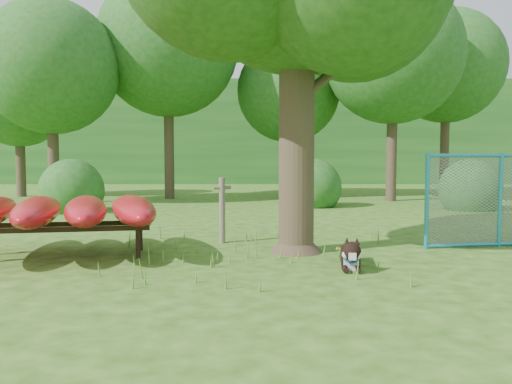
{
  "coord_description": "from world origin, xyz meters",
  "views": [
    {
      "loc": [
        0.18,
        -6.58,
        1.54
      ],
      "look_at": [
        0.2,
        1.2,
        1.0
      ],
      "focal_mm": 35.0,
      "sensor_mm": 36.0,
      "label": 1
    }
  ],
  "objects": [
    {
      "name": "ground",
      "position": [
        0.0,
        0.0,
        0.0
      ],
      "size": [
        80.0,
        80.0,
        0.0
      ],
      "primitive_type": "plane",
      "color": "#285410",
      "rests_on": "ground"
    },
    {
      "name": "wooden_post",
      "position": [
        -0.41,
        2.35,
        0.62
      ],
      "size": [
        0.32,
        0.15,
        1.18
      ],
      "rotation": [
        0.0,
        0.0,
        0.28
      ],
      "color": "#655A4B",
      "rests_on": "ground"
    },
    {
      "name": "kayak_rack",
      "position": [
        -2.81,
        1.1,
        0.71
      ],
      "size": [
        3.49,
        3.11,
        0.93
      ],
      "rotation": [
        0.0,
        0.0,
        0.17
      ],
      "color": "black",
      "rests_on": "ground"
    },
    {
      "name": "husky_dog",
      "position": [
        1.52,
        0.29,
        0.17
      ],
      "size": [
        0.37,
        1.07,
        0.48
      ],
      "rotation": [
        0.0,
        0.0,
        -0.14
      ],
      "color": "black",
      "rests_on": "ground"
    },
    {
      "name": "fence_section",
      "position": [
        4.4,
        1.94,
        0.81
      ],
      "size": [
        2.74,
        0.46,
        2.68
      ],
      "rotation": [
        0.0,
        0.0,
        0.14
      ],
      "color": "teal",
      "rests_on": "ground"
    },
    {
      "name": "wildflower_clump",
      "position": [
        1.44,
        0.8,
        0.16
      ],
      "size": [
        0.09,
        0.09,
        0.2
      ],
      "rotation": [
        0.0,
        0.0,
        -0.15
      ],
      "color": "#57922F",
      "rests_on": "ground"
    },
    {
      "name": "bg_tree_a",
      "position": [
        -6.5,
        10.0,
        4.48
      ],
      "size": [
        4.4,
        4.4,
        6.7
      ],
      "color": "#392C1F",
      "rests_on": "ground"
    },
    {
      "name": "bg_tree_b",
      "position": [
        -3.0,
        12.0,
        5.61
      ],
      "size": [
        5.2,
        5.2,
        8.22
      ],
      "color": "#392C1F",
      "rests_on": "ground"
    },
    {
      "name": "bg_tree_c",
      "position": [
        1.5,
        13.0,
        4.11
      ],
      "size": [
        4.0,
        4.0,
        6.12
      ],
      "color": "#392C1F",
      "rests_on": "ground"
    },
    {
      "name": "bg_tree_d",
      "position": [
        5.0,
        11.0,
        5.08
      ],
      "size": [
        4.8,
        4.8,
        7.5
      ],
      "color": "#392C1F",
      "rests_on": "ground"
    },
    {
      "name": "bg_tree_e",
      "position": [
        8.0,
        14.0,
        5.23
      ],
      "size": [
        4.6,
        4.6,
        7.55
      ],
      "color": "#392C1F",
      "rests_on": "ground"
    },
    {
      "name": "bg_tree_f",
      "position": [
        -9.0,
        13.0,
        3.73
      ],
      "size": [
        3.6,
        3.6,
        5.55
      ],
      "color": "#392C1F",
      "rests_on": "ground"
    },
    {
      "name": "shrub_left",
      "position": [
        -5.0,
        7.5,
        0.0
      ],
      "size": [
        1.8,
        1.8,
        1.8
      ],
      "primitive_type": "sphere",
      "color": "#1D541B",
      "rests_on": "ground"
    },
    {
      "name": "shrub_right",
      "position": [
        6.5,
        8.0,
        0.0
      ],
      "size": [
        1.8,
        1.8,
        1.8
      ],
      "primitive_type": "sphere",
      "color": "#1D541B",
      "rests_on": "ground"
    },
    {
      "name": "shrub_mid",
      "position": [
        2.0,
        9.0,
        0.0
      ],
      "size": [
        1.8,
        1.8,
        1.8
      ],
      "primitive_type": "sphere",
      "color": "#1D541B",
      "rests_on": "ground"
    },
    {
      "name": "wooded_hillside",
      "position": [
        0.0,
        28.0,
        3.0
      ],
      "size": [
        80.0,
        12.0,
        6.0
      ],
      "primitive_type": "cube",
      "color": "#1D541B",
      "rests_on": "ground"
    }
  ]
}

